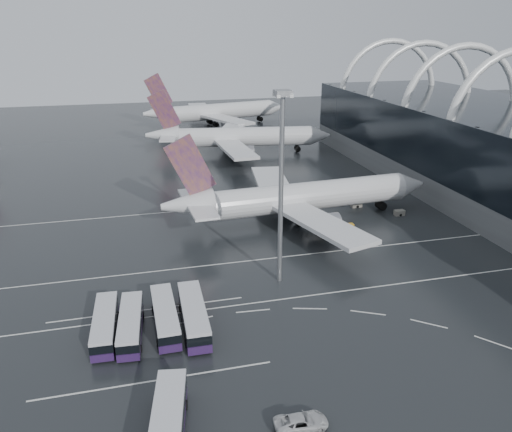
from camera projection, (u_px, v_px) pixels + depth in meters
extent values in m
plane|color=black|center=(304.00, 290.00, 78.21)|extent=(420.00, 420.00, 0.00)
torus|color=white|center=(512.00, 125.00, 110.37)|extent=(33.80, 1.80, 33.80)
torus|color=white|center=(459.00, 111.00, 127.55)|extent=(33.80, 1.80, 33.80)
torus|color=white|center=(419.00, 101.00, 144.73)|extent=(33.80, 1.80, 33.80)
torus|color=white|center=(387.00, 93.00, 161.90)|extent=(33.80, 1.80, 33.80)
cube|color=silver|center=(308.00, 296.00, 76.40)|extent=(120.00, 0.25, 0.01)
cube|color=silver|center=(281.00, 257.00, 89.06)|extent=(120.00, 0.25, 0.01)
cube|color=silver|center=(246.00, 205.00, 114.37)|extent=(120.00, 0.25, 0.01)
cube|color=silver|center=(155.00, 381.00, 58.23)|extent=(28.00, 0.25, 0.01)
cube|color=silver|center=(148.00, 310.00, 72.69)|extent=(28.00, 0.25, 0.01)
cylinder|color=silver|center=(311.00, 196.00, 104.80)|extent=(42.80, 8.86, 5.90)
cone|color=silver|center=(410.00, 185.00, 111.90)|extent=(6.50, 6.31, 5.90)
cone|color=silver|center=(187.00, 204.00, 96.73)|extent=(10.56, 6.60, 5.90)
cube|color=#381865|center=(190.00, 166.00, 94.31)|extent=(9.82, 1.30, 12.51)
cube|color=silver|center=(197.00, 203.00, 97.32)|extent=(5.85, 18.59, 0.51)
cube|color=silver|center=(319.00, 222.00, 92.56)|extent=(13.86, 26.42, 0.81)
cube|color=silver|center=(272.00, 183.00, 115.09)|extent=(10.59, 26.18, 0.81)
cylinder|color=gray|center=(325.00, 222.00, 97.27)|extent=(5.83, 3.84, 3.46)
cylinder|color=gray|center=(290.00, 194.00, 113.49)|extent=(5.83, 3.84, 3.46)
cube|color=black|center=(293.00, 216.00, 105.07)|extent=(12.64, 7.35, 2.24)
cylinder|color=silver|center=(246.00, 137.00, 158.93)|extent=(42.38, 12.47, 6.04)
cone|color=silver|center=(320.00, 135.00, 161.02)|extent=(7.10, 6.93, 6.04)
cone|color=silver|center=(162.00, 135.00, 156.28)|extent=(11.22, 7.58, 6.04)
cube|color=#381865|center=(164.00, 110.00, 153.60)|extent=(10.00, 2.17, 12.79)
cube|color=silver|center=(169.00, 135.00, 156.46)|extent=(7.53, 19.23, 0.52)
cube|color=silver|center=(235.00, 148.00, 146.71)|extent=(8.67, 26.37, 0.83)
cube|color=silver|center=(231.00, 131.00, 170.87)|extent=(16.09, 26.90, 0.83)
cylinder|color=gray|center=(245.00, 151.00, 151.04)|extent=(6.20, 4.38, 3.54)
cylinder|color=gray|center=(241.00, 138.00, 168.44)|extent=(6.20, 4.38, 3.54)
cube|color=black|center=(233.00, 150.00, 160.07)|extent=(13.37, 8.51, 2.29)
cylinder|color=silver|center=(222.00, 111.00, 203.39)|extent=(43.46, 14.86, 6.42)
cone|color=silver|center=(276.00, 107.00, 213.45)|extent=(7.79, 7.61, 6.42)
cone|color=silver|center=(157.00, 113.00, 192.03)|extent=(12.13, 8.50, 6.42)
cube|color=#381865|center=(158.00, 91.00, 189.53)|extent=(10.58, 2.77, 13.61)
cube|color=silver|center=(163.00, 113.00, 192.93)|extent=(8.85, 20.52, 0.55)
cube|color=silver|center=(225.00, 119.00, 190.21)|extent=(18.13, 28.47, 0.89)
cube|color=silver|center=(201.00, 109.00, 213.46)|extent=(8.00, 27.74, 0.89)
cylinder|color=gray|center=(229.00, 122.00, 195.53)|extent=(6.72, 4.90, 3.76)
cylinder|color=gray|center=(211.00, 114.00, 212.27)|extent=(6.72, 4.90, 3.76)
cube|color=black|center=(213.00, 123.00, 203.19)|extent=(14.43, 9.59, 2.44)
cube|color=#2A143F|center=(106.00, 330.00, 66.42)|extent=(3.30, 12.67, 1.06)
cube|color=black|center=(105.00, 322.00, 66.00)|extent=(3.35, 12.42, 1.26)
cube|color=silver|center=(104.00, 317.00, 65.70)|extent=(3.30, 12.67, 0.43)
cylinder|color=black|center=(115.00, 349.00, 63.15)|extent=(0.38, 0.98, 0.97)
cylinder|color=black|center=(93.00, 352.00, 62.63)|extent=(0.38, 0.98, 0.97)
cylinder|color=black|center=(118.00, 315.00, 70.49)|extent=(0.38, 0.98, 0.97)
cylinder|color=black|center=(98.00, 317.00, 69.97)|extent=(0.38, 0.98, 0.97)
cube|color=#2A143F|center=(131.00, 329.00, 66.50)|extent=(3.69, 12.70, 1.06)
cube|color=black|center=(130.00, 322.00, 66.08)|extent=(3.73, 12.46, 1.25)
cube|color=silver|center=(130.00, 316.00, 65.78)|extent=(3.69, 12.70, 0.43)
cylinder|color=black|center=(140.00, 349.00, 63.17)|extent=(0.41, 0.99, 0.96)
cylinder|color=black|center=(119.00, 351.00, 62.73)|extent=(0.41, 0.99, 0.96)
cylinder|color=black|center=(143.00, 315.00, 70.54)|extent=(0.41, 0.99, 0.96)
cylinder|color=black|center=(123.00, 317.00, 70.10)|extent=(0.41, 0.99, 0.96)
cube|color=#2A143F|center=(166.00, 321.00, 68.24)|extent=(3.13, 13.07, 1.10)
cube|color=black|center=(165.00, 314.00, 67.81)|extent=(3.18, 12.81, 1.30)
cube|color=silver|center=(165.00, 308.00, 67.50)|extent=(3.13, 13.07, 0.45)
cylinder|color=black|center=(180.00, 340.00, 64.98)|extent=(0.37, 1.01, 1.00)
cylinder|color=black|center=(158.00, 343.00, 64.30)|extent=(0.37, 1.01, 1.00)
cylinder|color=black|center=(173.00, 307.00, 72.48)|extent=(0.37, 1.01, 1.00)
cylinder|color=black|center=(153.00, 310.00, 71.80)|extent=(0.37, 1.01, 1.00)
cube|color=#2A143F|center=(194.00, 321.00, 68.29)|extent=(3.36, 13.88, 1.17)
cube|color=black|center=(194.00, 313.00, 67.83)|extent=(3.42, 13.60, 1.38)
cube|color=silver|center=(193.00, 307.00, 67.50)|extent=(3.36, 13.88, 0.48)
cylinder|color=black|center=(209.00, 340.00, 64.74)|extent=(0.39, 1.07, 1.06)
cylinder|color=black|center=(187.00, 344.00, 64.12)|extent=(0.39, 1.07, 1.06)
cylinder|color=black|center=(201.00, 305.00, 72.78)|extent=(0.39, 1.07, 1.06)
cylinder|color=black|center=(180.00, 308.00, 72.15)|extent=(0.39, 1.07, 1.06)
cube|color=black|center=(167.00, 424.00, 49.01)|extent=(5.35, 13.75, 1.37)
cube|color=silver|center=(167.00, 416.00, 48.68)|extent=(5.34, 14.01, 0.47)
cylinder|color=black|center=(186.00, 405.00, 53.80)|extent=(0.54, 1.10, 1.05)
cylinder|color=black|center=(158.00, 406.00, 53.58)|extent=(0.54, 1.10, 1.05)
imported|color=silver|center=(301.00, 422.00, 51.12)|extent=(5.70, 2.77, 1.56)
cylinder|color=gray|center=(281.00, 194.00, 75.79)|extent=(0.74, 0.74, 29.50)
cube|color=gray|center=(283.00, 93.00, 70.36)|extent=(2.32, 2.32, 0.84)
cube|color=white|center=(283.00, 95.00, 70.47)|extent=(2.11, 2.11, 0.42)
cube|color=gold|center=(349.00, 226.00, 101.27)|extent=(1.90, 1.12, 1.04)
cube|color=slate|center=(356.00, 204.00, 113.33)|extent=(2.35, 1.39, 1.28)
cube|color=gold|center=(323.00, 229.00, 99.79)|extent=(1.90, 1.12, 1.04)
cube|color=slate|center=(399.00, 213.00, 108.37)|extent=(2.16, 1.28, 1.18)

